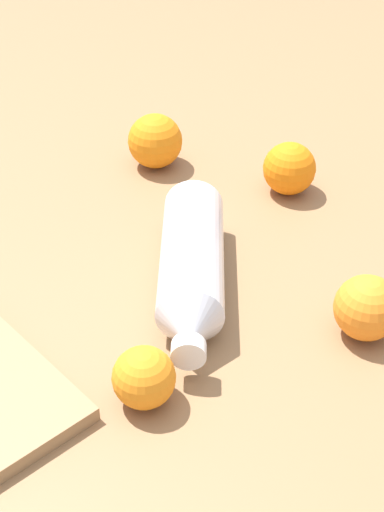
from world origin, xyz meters
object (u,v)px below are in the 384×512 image
object	(u,v)px
orange_0	(155,141)
orange_1	(367,308)
orange_2	(289,168)
orange_3	(144,378)
water_bottle	(192,268)

from	to	relation	value
orange_0	orange_1	bearing A→B (deg)	177.39
orange_2	orange_3	world-z (taller)	orange_2
water_bottle	orange_1	xyz separation A→B (m)	(-0.18, -0.12, -0.00)
water_bottle	orange_1	size ratio (longest dim) A/B	3.48
water_bottle	orange_0	bearing A→B (deg)	-168.63
orange_0	water_bottle	bearing A→B (deg)	153.89
orange_3	water_bottle	bearing A→B (deg)	-51.90
water_bottle	orange_2	size ratio (longest dim) A/B	3.46
orange_3	orange_0	bearing A→B (deg)	-35.48
orange_0	orange_1	size ratio (longest dim) A/B	1.09
water_bottle	orange_2	distance (m)	0.28
water_bottle	orange_0	world-z (taller)	orange_0
orange_0	orange_2	distance (m)	0.21
orange_1	orange_2	xyz separation A→B (m)	(0.28, -0.14, 0.00)
orange_1	orange_2	world-z (taller)	same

